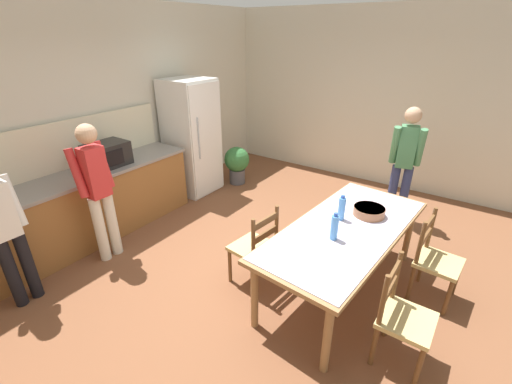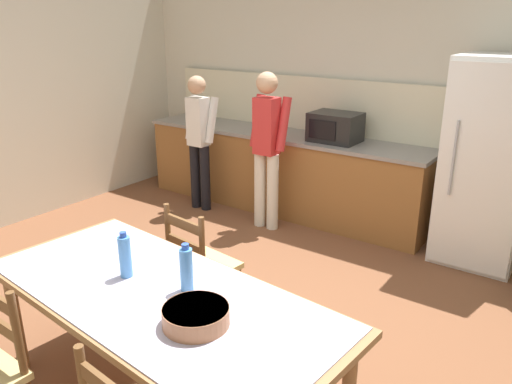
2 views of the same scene
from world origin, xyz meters
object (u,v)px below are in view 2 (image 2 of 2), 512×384
object	(u,v)px
bottle_off_centre	(186,269)
dining_table	(158,304)
person_at_sink	(199,136)
person_at_counter	(267,143)
microwave	(335,127)
serving_bowl	(196,315)
refrigerator	(488,163)
bottle_near_centre	(125,256)
chair_side_far_left	(200,266)

from	to	relation	value
bottle_off_centre	dining_table	bearing A→B (deg)	-137.56
dining_table	person_at_sink	world-z (taller)	person_at_sink
person_at_counter	microwave	bearing A→B (deg)	-44.07
microwave	serving_bowl	distance (m)	3.28
refrigerator	serving_bowl	xyz separation A→B (m)	(-0.63, -3.13, -0.11)
bottle_near_centre	bottle_off_centre	world-z (taller)	same
dining_table	bottle_off_centre	world-z (taller)	bottle_off_centre
refrigerator	person_at_counter	distance (m)	2.07
refrigerator	chair_side_far_left	size ratio (longest dim) A/B	2.03
microwave	bottle_near_centre	distance (m)	3.04
microwave	serving_bowl	size ratio (longest dim) A/B	1.56
bottle_off_centre	microwave	bearing A→B (deg)	102.09
person_at_sink	person_at_counter	size ratio (longest dim) A/B	0.94
microwave	chair_side_far_left	distance (m)	2.34
dining_table	bottle_near_centre	size ratio (longest dim) A/B	8.18
person_at_sink	chair_side_far_left	bearing A→B (deg)	-138.67
dining_table	chair_side_far_left	bearing A→B (deg)	117.51
person_at_counter	bottle_near_centre	bearing A→B (deg)	-163.35
bottle_off_centre	person_at_sink	world-z (taller)	person_at_sink
refrigerator	bottle_off_centre	bearing A→B (deg)	-106.71
bottle_off_centre	serving_bowl	size ratio (longest dim) A/B	0.84
bottle_near_centre	bottle_off_centre	xyz separation A→B (m)	(0.38, 0.08, 0.00)
serving_bowl	refrigerator	bearing A→B (deg)	78.67
microwave	person_at_counter	distance (m)	0.74
refrigerator	serving_bowl	world-z (taller)	refrigerator
chair_side_far_left	refrigerator	bearing A→B (deg)	-115.39
serving_bowl	person_at_sink	size ratio (longest dim) A/B	0.21
bottle_near_centre	serving_bowl	distance (m)	0.65
person_at_sink	microwave	bearing A→B (deg)	-70.92
refrigerator	bottle_off_centre	world-z (taller)	refrigerator
dining_table	bottle_near_centre	bearing A→B (deg)	175.02
refrigerator	person_at_sink	world-z (taller)	refrigerator
dining_table	person_at_sink	distance (m)	3.22
bottle_off_centre	person_at_sink	xyz separation A→B (m)	(-2.07, 2.44, -0.02)
dining_table	serving_bowl	bearing A→B (deg)	-15.54
microwave	chair_side_far_left	size ratio (longest dim) A/B	0.55
refrigerator	microwave	xyz separation A→B (m)	(-1.51, 0.02, 0.14)
dining_table	bottle_off_centre	bearing A→B (deg)	42.44
bottle_off_centre	person_at_counter	world-z (taller)	person_at_counter
bottle_off_centre	chair_side_far_left	xyz separation A→B (m)	(-0.53, 0.69, -0.44)
bottle_off_centre	serving_bowl	bearing A→B (deg)	-39.83
dining_table	bottle_off_centre	size ratio (longest dim) A/B	8.18
chair_side_far_left	dining_table	bearing A→B (deg)	124.35
refrigerator	bottle_near_centre	bearing A→B (deg)	-112.74
bottle_off_centre	person_at_sink	distance (m)	3.21
microwave	dining_table	distance (m)	3.12
serving_bowl	person_at_counter	world-z (taller)	person_at_counter
microwave	bottle_off_centre	world-z (taller)	microwave
microwave	bottle_off_centre	xyz separation A→B (m)	(0.63, -2.94, -0.18)
dining_table	person_at_sink	xyz separation A→B (m)	(-1.96, 2.55, 0.18)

